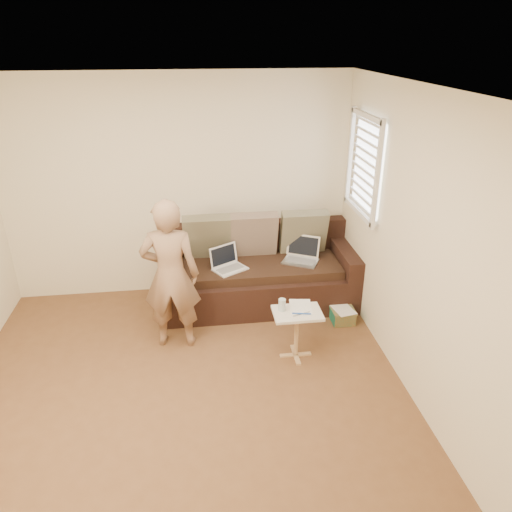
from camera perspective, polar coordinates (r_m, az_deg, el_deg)
name	(u,v)px	position (r m, az deg, el deg)	size (l,w,h in m)	color
floor	(185,412)	(4.36, -8.41, -17.90)	(4.50, 4.50, 0.00)	brown
ceiling	(159,94)	(3.23, -11.42, 18.37)	(4.50, 4.50, 0.00)	white
wall_back	(178,189)	(5.70, -9.24, 7.89)	(4.00, 4.00, 0.00)	beige
wall_right	(429,262)	(4.04, 19.94, -0.68)	(4.50, 4.50, 0.00)	beige
window_blinds	(364,165)	(5.18, 12.78, 10.47)	(0.12, 0.88, 1.08)	white
sofa	(260,269)	(5.63, 0.50, -1.62)	(2.20, 0.95, 0.85)	black
pillow_left	(207,237)	(5.61, -5.86, 2.28)	(0.55, 0.14, 0.55)	#69634E
pillow_mid	(254,235)	(5.65, -0.27, 2.55)	(0.55, 0.14, 0.55)	#725B51
pillow_right	(303,232)	(5.75, 5.67, 2.86)	(0.55, 0.14, 0.55)	#69634E
laptop_silver	(300,262)	(5.61, 5.29, -0.71)	(0.39, 0.28, 0.26)	#B7BABC
laptop_white	(230,270)	(5.41, -3.09, -1.66)	(0.36, 0.26, 0.26)	white
person	(171,275)	(4.78, -10.13, -2.26)	(0.58, 0.39, 1.58)	#88654A
side_table	(296,334)	(4.79, 4.83, -9.25)	(0.47, 0.33, 0.51)	silver
drinking_glass	(282,305)	(4.64, 3.11, -5.82)	(0.07, 0.07, 0.12)	silver
scissors	(302,314)	(4.61, 5.44, -6.86)	(0.18, 0.10, 0.02)	silver
paper_on_table	(301,307)	(4.73, 5.33, -6.06)	(0.21, 0.30, 0.00)	white
striped_box	(342,315)	(5.48, 10.25, -6.94)	(0.26, 0.26, 0.16)	#BF5D1C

